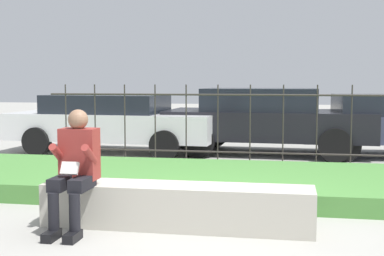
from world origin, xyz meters
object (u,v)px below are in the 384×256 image
stone_bench (177,209)px  car_parked_center (267,119)px  car_parked_left (113,121)px  person_seated_reader (75,165)px

stone_bench → car_parked_center: 6.03m
stone_bench → car_parked_left: bearing=114.7°
stone_bench → person_seated_reader: person_seated_reader is taller
stone_bench → person_seated_reader: (-1.01, -0.29, 0.48)m
stone_bench → person_seated_reader: bearing=-163.8°
car_parked_center → car_parked_left: 3.32m
person_seated_reader → car_parked_left: size_ratio=0.27×
stone_bench → car_parked_center: bearing=83.2°
car_parked_left → stone_bench: bearing=-61.6°
stone_bench → person_seated_reader: size_ratio=2.28×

